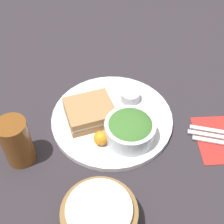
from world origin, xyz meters
TOP-DOWN VIEW (x-y plane):
  - ground_plane at (0.00, 0.00)m, footprint 4.00×4.00m
  - plate at (0.00, 0.00)m, footprint 0.34×0.34m
  - sandwich at (0.06, -0.00)m, footprint 0.15×0.14m
  - salad_bowl at (-0.04, 0.07)m, footprint 0.13×0.13m
  - dressing_cup at (-0.06, -0.06)m, footprint 0.06×0.06m
  - orange_wedge at (0.03, 0.09)m, footprint 0.04×0.04m
  - drink_glass at (0.24, 0.11)m, footprint 0.07×0.07m
  - bread_basket at (0.04, 0.29)m, footprint 0.16×0.16m
  - napkin at (-0.29, 0.08)m, footprint 0.15×0.16m
  - fork at (-0.30, 0.07)m, footprint 0.18×0.06m
  - knife at (-0.29, 0.08)m, footprint 0.19×0.06m
  - spoon at (-0.29, 0.10)m, footprint 0.16×0.06m

SIDE VIEW (x-z plane):
  - ground_plane at x=0.00m, z-range 0.00..0.00m
  - napkin at x=-0.29m, z-range 0.00..0.00m
  - fork at x=-0.30m, z-range 0.00..0.01m
  - knife at x=-0.29m, z-range 0.00..0.01m
  - spoon at x=-0.29m, z-range 0.00..0.01m
  - plate at x=0.00m, z-range 0.00..0.01m
  - dressing_cup at x=-0.06m, z-range 0.01..0.04m
  - orange_wedge at x=0.03m, z-range 0.01..0.05m
  - bread_basket at x=0.04m, z-range 0.00..0.07m
  - sandwich at x=0.06m, z-range 0.01..0.06m
  - salad_bowl at x=-0.04m, z-range 0.02..0.08m
  - drink_glass at x=0.24m, z-range 0.00..0.13m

